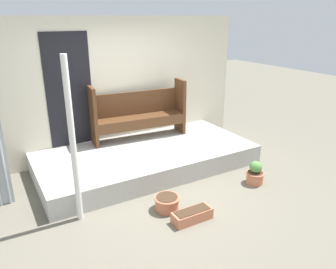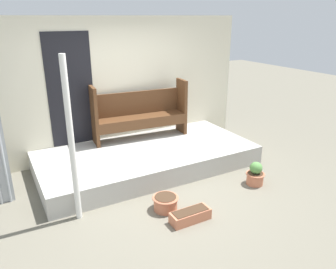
{
  "view_description": "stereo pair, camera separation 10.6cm",
  "coord_description": "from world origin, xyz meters",
  "px_view_note": "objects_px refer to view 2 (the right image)",
  "views": [
    {
      "loc": [
        -2.2,
        -3.96,
        2.59
      ],
      "look_at": [
        0.28,
        0.32,
        0.79
      ],
      "focal_mm": 35.0,
      "sensor_mm": 36.0,
      "label": 1
    },
    {
      "loc": [
        -2.11,
        -4.01,
        2.59
      ],
      "look_at": [
        0.28,
        0.32,
        0.79
      ],
      "focal_mm": 35.0,
      "sensor_mm": 36.0,
      "label": 2
    }
  ],
  "objects_px": {
    "flower_pot_left": "(165,202)",
    "flower_pot_middle": "(255,175)",
    "support_post": "(71,143)",
    "bench": "(140,111)",
    "planter_box_rect": "(190,216)"
  },
  "relations": [
    {
      "from": "support_post",
      "to": "bench",
      "type": "distance_m",
      "value": 2.34
    },
    {
      "from": "support_post",
      "to": "flower_pot_middle",
      "type": "bearing_deg",
      "value": -9.32
    },
    {
      "from": "bench",
      "to": "flower_pot_left",
      "type": "height_order",
      "value": "bench"
    },
    {
      "from": "flower_pot_left",
      "to": "flower_pot_middle",
      "type": "distance_m",
      "value": 1.63
    },
    {
      "from": "bench",
      "to": "flower_pot_middle",
      "type": "relative_size",
      "value": 4.73
    },
    {
      "from": "support_post",
      "to": "bench",
      "type": "relative_size",
      "value": 1.19
    },
    {
      "from": "flower_pot_left",
      "to": "planter_box_rect",
      "type": "distance_m",
      "value": 0.43
    },
    {
      "from": "bench",
      "to": "flower_pot_middle",
      "type": "xyz_separation_m",
      "value": [
        1.09,
        -2.08,
        -0.7
      ]
    },
    {
      "from": "bench",
      "to": "planter_box_rect",
      "type": "bearing_deg",
      "value": -94.09
    },
    {
      "from": "flower_pot_middle",
      "to": "flower_pot_left",
      "type": "bearing_deg",
      "value": 178.24
    },
    {
      "from": "flower_pot_left",
      "to": "flower_pot_middle",
      "type": "height_order",
      "value": "flower_pot_middle"
    },
    {
      "from": "bench",
      "to": "planter_box_rect",
      "type": "xyz_separation_m",
      "value": [
        -0.39,
        -2.43,
        -0.79
      ]
    },
    {
      "from": "support_post",
      "to": "flower_pot_left",
      "type": "height_order",
      "value": "support_post"
    },
    {
      "from": "flower_pot_middle",
      "to": "planter_box_rect",
      "type": "bearing_deg",
      "value": -166.57
    },
    {
      "from": "support_post",
      "to": "flower_pot_middle",
      "type": "distance_m",
      "value": 2.94
    }
  ]
}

